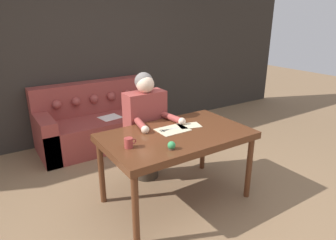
{
  "coord_description": "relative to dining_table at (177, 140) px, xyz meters",
  "views": [
    {
      "loc": [
        -1.54,
        -2.13,
        1.85
      ],
      "look_at": [
        0.0,
        0.23,
        0.85
      ],
      "focal_mm": 32.0,
      "sensor_mm": 36.0,
      "label": 1
    }
  ],
  "objects": [
    {
      "name": "pin_cushion",
      "position": [
        -0.25,
        -0.28,
        0.11
      ],
      "size": [
        0.07,
        0.07,
        0.07
      ],
      "color": "#4C3828",
      "rests_on": "dining_table"
    },
    {
      "name": "mug",
      "position": [
        -0.54,
        -0.05,
        0.12
      ],
      "size": [
        0.11,
        0.08,
        0.09
      ],
      "color": "#9E3833",
      "rests_on": "dining_table"
    },
    {
      "name": "wall_back",
      "position": [
        -0.02,
        2.2,
        0.62
      ],
      "size": [
        8.0,
        0.06,
        2.6
      ],
      "color": "#2D2823",
      "rests_on": "ground_plane"
    },
    {
      "name": "scissors",
      "position": [
        -0.04,
        0.11,
        0.08
      ],
      "size": [
        0.22,
        0.08,
        0.01
      ],
      "color": "silver",
      "rests_on": "dining_table"
    },
    {
      "name": "person",
      "position": [
        -0.03,
        0.57,
        -0.03
      ],
      "size": [
        0.52,
        0.59,
        1.26
      ],
      "color": "#33281E",
      "rests_on": "ground_plane"
    },
    {
      "name": "ground_plane",
      "position": [
        -0.02,
        -0.1,
        -0.68
      ],
      "size": [
        16.0,
        16.0,
        0.0
      ],
      "primitive_type": "plane",
      "color": "#846647"
    },
    {
      "name": "pattern_paper_main",
      "position": [
        0.01,
        0.09,
        0.07
      ],
      "size": [
        0.32,
        0.24,
        0.0
      ],
      "color": "beige",
      "rests_on": "dining_table"
    },
    {
      "name": "couch",
      "position": [
        -0.15,
        1.8,
        -0.36
      ],
      "size": [
        1.74,
        0.81,
        0.91
      ],
      "color": "brown",
      "rests_on": "ground_plane"
    },
    {
      "name": "dining_table",
      "position": [
        0.0,
        0.0,
        0.0
      ],
      "size": [
        1.44,
        0.87,
        0.75
      ],
      "color": "#562D19",
      "rests_on": "ground_plane"
    },
    {
      "name": "pattern_paper_offcut",
      "position": [
        0.23,
        0.09,
        0.07
      ],
      "size": [
        0.26,
        0.21,
        0.0
      ],
      "color": "beige",
      "rests_on": "dining_table"
    }
  ]
}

